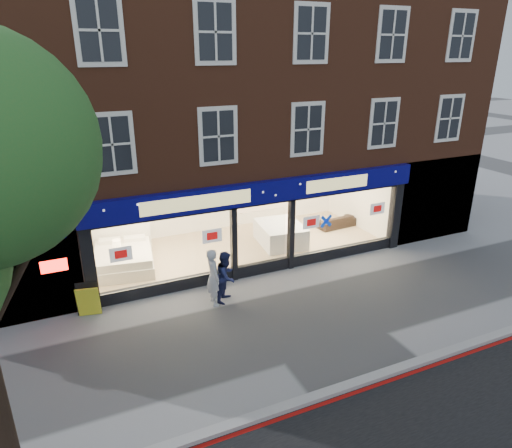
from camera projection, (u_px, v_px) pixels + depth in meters
ground at (308, 317)px, 13.03m from camera, size 120.00×120.00×0.00m
kerb_line at (377, 385)px, 10.39m from camera, size 60.00×0.10×0.01m
kerb_stone at (372, 378)px, 10.54m from camera, size 60.00×0.25×0.12m
showroom_floor at (239, 248)px, 17.48m from camera, size 11.00×4.50×0.10m
building at (218, 64)px, 16.54m from camera, size 19.00×8.26×10.30m
display_bed at (123, 257)px, 15.71m from camera, size 2.32×2.67×1.37m
bedside_table at (119, 263)px, 15.48m from camera, size 0.47×0.47×0.55m
mattress_stack at (280, 234)px, 17.63m from camera, size 1.79×2.16×0.79m
sofa at (337, 221)px, 19.35m from camera, size 1.75×0.81×0.50m
a_board at (88, 300)px, 12.98m from camera, size 0.70×0.52×0.97m
pedestrian_grey at (213, 277)px, 13.44m from camera, size 0.44×0.66×1.77m
pedestrian_blue at (226, 276)px, 13.67m from camera, size 0.97×0.98×1.60m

